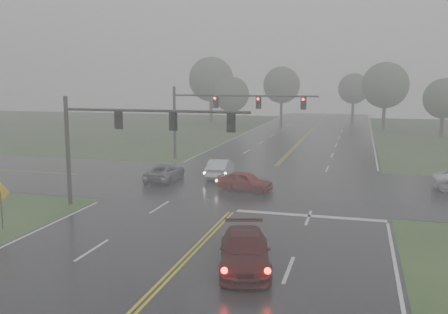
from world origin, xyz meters
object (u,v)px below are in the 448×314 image
(sedan_maroon, at_px, (245,268))
(car_grey, at_px, (165,181))
(sedan_red, at_px, (245,191))
(signal_gantry_near, at_px, (120,131))
(signal_gantry_far, at_px, (218,109))
(sedan_silver, at_px, (220,178))

(sedan_maroon, bearing_deg, car_grey, 108.06)
(sedan_red, relative_size, signal_gantry_near, 0.34)
(car_grey, relative_size, signal_gantry_far, 0.33)
(sedan_maroon, relative_size, signal_gantry_near, 0.43)
(signal_gantry_near, bearing_deg, sedan_red, 46.66)
(sedan_red, distance_m, sedan_silver, 5.02)
(sedan_red, relative_size, car_grey, 0.87)
(sedan_silver, xyz_separation_m, car_grey, (-3.80, -2.26, 0.00))
(sedan_silver, relative_size, signal_gantry_far, 0.32)
(sedan_maroon, xyz_separation_m, signal_gantry_near, (-9.37, 7.55, 4.71))
(sedan_red, bearing_deg, car_grey, 86.85)
(sedan_silver, bearing_deg, sedan_maroon, 104.08)
(car_grey, height_order, signal_gantry_far, signal_gantry_far)
(sedan_silver, relative_size, car_grey, 0.98)
(car_grey, xyz_separation_m, signal_gantry_far, (1.37, 10.02, 4.98))
(sedan_silver, height_order, signal_gantry_far, signal_gantry_far)
(sedan_maroon, distance_m, sedan_silver, 19.17)
(sedan_maroon, xyz_separation_m, car_grey, (-9.94, 15.90, 0.00))
(sedan_red, relative_size, sedan_silver, 0.89)
(signal_gantry_near, height_order, signal_gantry_far, signal_gantry_far)
(sedan_silver, bearing_deg, signal_gantry_near, 68.45)
(sedan_maroon, xyz_separation_m, sedan_silver, (-6.14, 18.16, 0.00))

